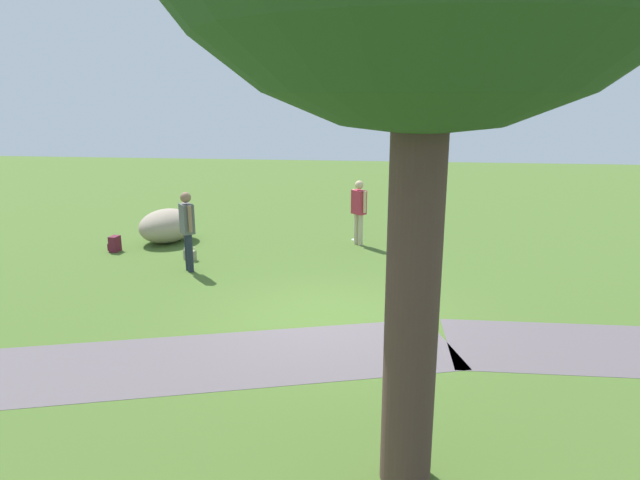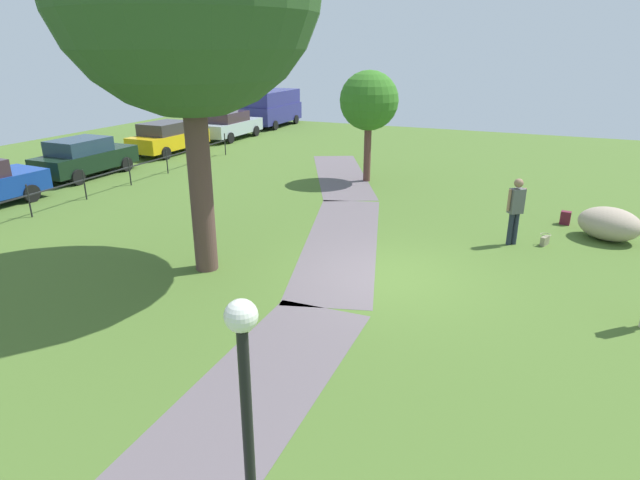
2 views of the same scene
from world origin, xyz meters
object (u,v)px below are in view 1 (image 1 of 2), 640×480
woman_with_handbag (187,225)px  lawn_boulder (167,226)px  man_near_boulder (359,208)px  backpack_by_boulder (115,244)px  frisbee_on_grass (356,240)px  handbag_on_grass (190,254)px

woman_with_handbag → lawn_boulder: bearing=-58.8°
man_near_boulder → backpack_by_boulder: (6.11, 1.39, -0.80)m
backpack_by_boulder → frisbee_on_grass: 6.31m
woman_with_handbag → man_near_boulder: bearing=-143.4°
lawn_boulder → handbag_on_grass: size_ratio=5.61×
man_near_boulder → handbag_on_grass: 4.47m
man_near_boulder → backpack_by_boulder: size_ratio=4.28×
frisbee_on_grass → backpack_by_boulder: bearing=17.0°
handbag_on_grass → frisbee_on_grass: bearing=-148.8°
woman_with_handbag → handbag_on_grass: woman_with_handbag is taller
lawn_boulder → backpack_by_boulder: 1.47m
lawn_boulder → frisbee_on_grass: size_ratio=7.79×
backpack_by_boulder → man_near_boulder: bearing=-167.2°
woman_with_handbag → handbag_on_grass: bearing=-71.1°
lawn_boulder → man_near_boulder: 5.17m
backpack_by_boulder → frisbee_on_grass: (-6.04, -1.84, -0.18)m
lawn_boulder → frisbee_on_grass: lawn_boulder is taller
frisbee_on_grass → handbag_on_grass: bearing=31.2°
lawn_boulder → woman_with_handbag: bearing=121.2°
frisbee_on_grass → man_near_boulder: bearing=99.7°
man_near_boulder → frisbee_on_grass: man_near_boulder is taller
woman_with_handbag → man_near_boulder: woman_with_handbag is taller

